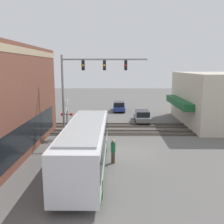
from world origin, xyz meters
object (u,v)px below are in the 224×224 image
object	(u,v)px
parked_car_blue	(119,107)
parked_car_grey	(142,116)
pedestrian_near_bus	(113,151)
city_bus	(86,144)
crossing_signal	(67,114)

from	to	relation	value
parked_car_blue	parked_car_grey	bearing A→B (deg)	-159.52
parked_car_grey	pedestrian_near_bus	size ratio (longest dim) A/B	2.51
parked_car_blue	pedestrian_near_bus	world-z (taller)	pedestrian_near_bus
city_bus	crossing_signal	bearing A→B (deg)	19.24
parked_car_blue	pedestrian_near_bus	size ratio (longest dim) A/B	2.45
city_bus	parked_car_grey	distance (m)	15.98
parked_car_grey	parked_car_blue	world-z (taller)	parked_car_blue
city_bus	parked_car_blue	size ratio (longest dim) A/B	2.61
city_bus	pedestrian_near_bus	bearing A→B (deg)	-57.80
crossing_signal	pedestrian_near_bus	size ratio (longest dim) A/B	2.15
crossing_signal	parked_car_blue	xyz separation A→B (m)	(14.70, -5.32, -1.61)
city_bus	pedestrian_near_bus	world-z (taller)	city_bus
crossing_signal	city_bus	bearing A→B (deg)	-160.76
crossing_signal	parked_car_grey	distance (m)	10.98
parked_car_grey	pedestrian_near_bus	bearing A→B (deg)	165.52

